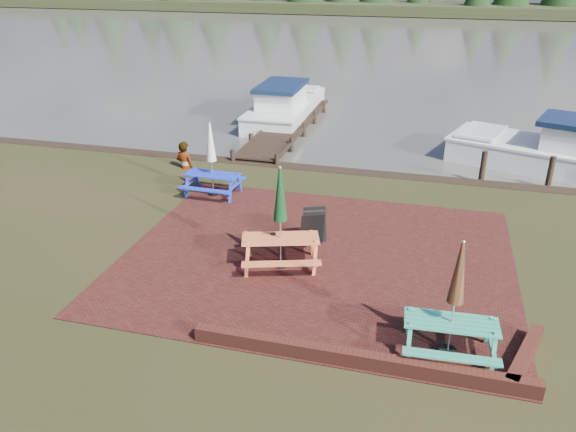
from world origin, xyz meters
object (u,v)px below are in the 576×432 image
at_px(jetty, 287,127).
at_px(picnic_table_red, 280,233).
at_px(picnic_table_blue, 212,171).
at_px(person, 183,142).
at_px(chalkboard, 314,227).
at_px(boat_near, 568,155).
at_px(boat_jetty, 285,108).
at_px(picnic_table_teal, 452,317).

bearing_deg(jetty, picnic_table_red, -75.69).
distance_m(picnic_table_red, jetty, 11.24).
xyz_separation_m(picnic_table_blue, person, (-1.80, 1.95, 0.14)).
height_order(chalkboard, person, person).
bearing_deg(person, boat_near, -153.50).
height_order(boat_jetty, boat_near, boat_near).
bearing_deg(boat_jetty, picnic_table_blue, -88.39).
xyz_separation_m(picnic_table_teal, picnic_table_red, (-3.74, 2.25, 0.05)).
bearing_deg(person, jetty, -100.55).
distance_m(picnic_table_red, picnic_table_blue, 4.70).
xyz_separation_m(picnic_table_red, chalkboard, (0.49, 1.26, -0.38)).
bearing_deg(boat_jetty, picnic_table_red, -75.62).
xyz_separation_m(picnic_table_red, jetty, (-2.77, 10.87, -0.73)).
relative_size(picnic_table_teal, jetty, 0.25).
xyz_separation_m(picnic_table_blue, jetty, (0.30, 7.31, -0.66)).
height_order(picnic_table_teal, boat_jetty, picnic_table_teal).
bearing_deg(picnic_table_teal, chalkboard, 129.69).
height_order(picnic_table_teal, picnic_table_red, picnic_table_red).
xyz_separation_m(picnic_table_teal, boat_near, (3.81, 11.23, -0.39)).
bearing_deg(boat_jetty, jetty, -73.23).
height_order(picnic_table_teal, person, picnic_table_teal).
distance_m(picnic_table_teal, boat_jetty, 16.74).
bearing_deg(picnic_table_red, person, 114.05).
bearing_deg(picnic_table_blue, boat_near, 29.33).
bearing_deg(picnic_table_red, boat_jetty, 87.29).
distance_m(chalkboard, boat_jetty, 12.26).
bearing_deg(picnic_table_red, chalkboard, 51.30).
height_order(jetty, person, person).
height_order(picnic_table_blue, person, picnic_table_blue).
relative_size(picnic_table_teal, chalkboard, 2.51).
bearing_deg(boat_near, picnic_table_red, 158.78).
relative_size(picnic_table_red, jetty, 0.27).
height_order(picnic_table_red, person, picnic_table_red).
height_order(picnic_table_blue, jetty, picnic_table_blue).
bearing_deg(picnic_table_red, picnic_table_blue, 113.34).
height_order(picnic_table_red, boat_near, picnic_table_red).
bearing_deg(boat_jetty, boat_near, -20.01).
distance_m(jetty, boat_jetty, 2.13).
distance_m(boat_near, person, 12.91).
bearing_deg(boat_near, picnic_table_teal, -179.91).
xyz_separation_m(chalkboard, person, (-5.36, 4.25, 0.44)).
height_order(jetty, boat_jetty, boat_jetty).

